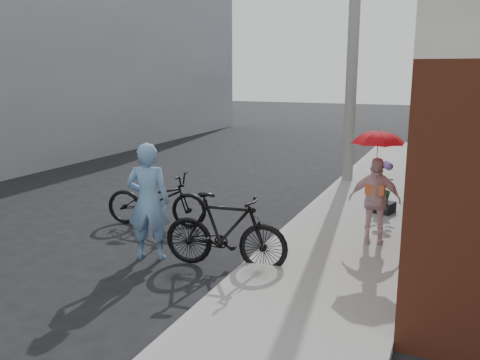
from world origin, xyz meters
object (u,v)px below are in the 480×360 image
Objects in this scene: utility_pole at (353,46)px; kimono_woman at (375,200)px; bike_right at (225,231)px; bike_left at (156,199)px; planter at (383,207)px; officer at (148,202)px.

kimono_woman is at bearing -73.91° from utility_pole.
bike_left is at bearing 49.09° from bike_right.
bike_right is 4.07m from planter.
bike_left is (-2.60, -5.12, -2.99)m from utility_pole.
bike_left is 4.87× the size of planter.
bike_right is 1.34× the size of kimono_woman.
bike_left reaches higher than planter.
officer is 0.97× the size of bike_right.
kimono_woman is (1.39, -4.82, -2.67)m from utility_pole.
bike_right is (1.26, 0.10, -0.35)m from officer.
utility_pole is 5.69m from kimono_woman.
planter is at bearing 82.24° from kimono_woman.
officer is at bearing -160.32° from kimono_woman.
utility_pole is at bearing -10.84° from bike_right.
officer reaches higher than bike_right.
planter is (1.30, -2.92, -3.27)m from utility_pole.
planter is (3.06, 3.73, -0.69)m from officer.
utility_pole is 6.47m from bike_left.
bike_left is 4.02m from kimono_woman.
bike_left is 4.48m from planter.
planter is (1.80, 3.63, -0.35)m from bike_right.
bike_right is 2.58m from kimono_woman.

